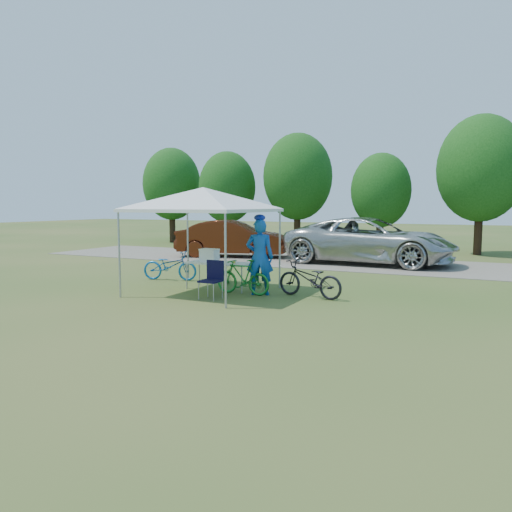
{
  "coord_description": "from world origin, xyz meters",
  "views": [
    {
      "loc": [
        6.88,
        -10.96,
        2.29
      ],
      "look_at": [
        0.53,
        2.0,
        0.79
      ],
      "focal_mm": 35.0,
      "sensor_mm": 36.0,
      "label": 1
    }
  ],
  "objects_px": {
    "folding_chair": "(213,276)",
    "bike_dark": "(309,279)",
    "minivan": "(370,240)",
    "bike_blue": "(170,266)",
    "sedan": "(232,238)",
    "cooler": "(209,255)",
    "cyclist": "(260,257)",
    "folding_table": "(219,264)",
    "bike_green": "(243,277)"
  },
  "relations": [
    {
      "from": "folding_chair",
      "to": "bike_dark",
      "type": "distance_m",
      "value": 2.38
    },
    {
      "from": "minivan",
      "to": "bike_blue",
      "type": "bearing_deg",
      "value": 148.41
    },
    {
      "from": "minivan",
      "to": "sedan",
      "type": "height_order",
      "value": "minivan"
    },
    {
      "from": "folding_chair",
      "to": "cooler",
      "type": "relative_size",
      "value": 1.91
    },
    {
      "from": "bike_blue",
      "to": "cyclist",
      "type": "bearing_deg",
      "value": -120.65
    },
    {
      "from": "folding_table",
      "to": "bike_green",
      "type": "bearing_deg",
      "value": -24.3
    },
    {
      "from": "bike_dark",
      "to": "minivan",
      "type": "height_order",
      "value": "minivan"
    },
    {
      "from": "cyclist",
      "to": "bike_green",
      "type": "bearing_deg",
      "value": 3.82
    },
    {
      "from": "cooler",
      "to": "bike_dark",
      "type": "bearing_deg",
      "value": -1.46
    },
    {
      "from": "bike_blue",
      "to": "bike_dark",
      "type": "relative_size",
      "value": 0.96
    },
    {
      "from": "cooler",
      "to": "bike_dark",
      "type": "height_order",
      "value": "cooler"
    },
    {
      "from": "bike_dark",
      "to": "minivan",
      "type": "relative_size",
      "value": 0.27
    },
    {
      "from": "cooler",
      "to": "sedan",
      "type": "xyz_separation_m",
      "value": [
        -3.39,
        7.45,
        -0.1
      ]
    },
    {
      "from": "cyclist",
      "to": "minivan",
      "type": "relative_size",
      "value": 0.3
    },
    {
      "from": "cooler",
      "to": "bike_dark",
      "type": "distance_m",
      "value": 2.95
    },
    {
      "from": "folding_chair",
      "to": "folding_table",
      "type": "bearing_deg",
      "value": 113.24
    },
    {
      "from": "folding_chair",
      "to": "cyclist",
      "type": "xyz_separation_m",
      "value": [
        0.81,
        0.96,
        0.41
      ]
    },
    {
      "from": "folding_table",
      "to": "minivan",
      "type": "height_order",
      "value": "minivan"
    },
    {
      "from": "folding_table",
      "to": "minivan",
      "type": "distance_m",
      "value": 7.85
    },
    {
      "from": "bike_blue",
      "to": "sedan",
      "type": "distance_m",
      "value": 6.89
    },
    {
      "from": "bike_dark",
      "to": "sedan",
      "type": "height_order",
      "value": "sedan"
    },
    {
      "from": "bike_dark",
      "to": "sedan",
      "type": "distance_m",
      "value": 9.83
    },
    {
      "from": "bike_dark",
      "to": "minivan",
      "type": "xyz_separation_m",
      "value": [
        -0.3,
        7.58,
        0.45
      ]
    },
    {
      "from": "folding_chair",
      "to": "bike_green",
      "type": "relative_size",
      "value": 0.62
    },
    {
      "from": "folding_table",
      "to": "sedan",
      "type": "xyz_separation_m",
      "value": [
        -3.7,
        7.45,
        0.12
      ]
    },
    {
      "from": "cyclist",
      "to": "folding_chair",
      "type": "bearing_deg",
      "value": 31.3
    },
    {
      "from": "folding_chair",
      "to": "bike_dark",
      "type": "xyz_separation_m",
      "value": [
        2.09,
        1.14,
        -0.09
      ]
    },
    {
      "from": "cooler",
      "to": "minivan",
      "type": "relative_size",
      "value": 0.08
    },
    {
      "from": "folding_chair",
      "to": "sedan",
      "type": "relative_size",
      "value": 0.19
    },
    {
      "from": "folding_chair",
      "to": "sedan",
      "type": "bearing_deg",
      "value": 115.99
    },
    {
      "from": "bike_blue",
      "to": "bike_green",
      "type": "bearing_deg",
      "value": -125.32
    },
    {
      "from": "minivan",
      "to": "sedan",
      "type": "distance_m",
      "value": 6.01
    },
    {
      "from": "bike_green",
      "to": "folding_table",
      "type": "bearing_deg",
      "value": -113.1
    },
    {
      "from": "folding_table",
      "to": "bike_green",
      "type": "distance_m",
      "value": 1.05
    },
    {
      "from": "cooler",
      "to": "bike_green",
      "type": "xyz_separation_m",
      "value": [
        1.24,
        -0.42,
        -0.46
      ]
    },
    {
      "from": "folding_chair",
      "to": "cyclist",
      "type": "relative_size",
      "value": 0.48
    },
    {
      "from": "bike_blue",
      "to": "sedan",
      "type": "bearing_deg",
      "value": -1.8
    },
    {
      "from": "cyclist",
      "to": "bike_dark",
      "type": "height_order",
      "value": "cyclist"
    },
    {
      "from": "bike_green",
      "to": "minivan",
      "type": "relative_size",
      "value": 0.23
    },
    {
      "from": "bike_blue",
      "to": "minivan",
      "type": "bearing_deg",
      "value": -48.2
    },
    {
      "from": "cooler",
      "to": "minivan",
      "type": "bearing_deg",
      "value": 70.74
    },
    {
      "from": "cooler",
      "to": "sedan",
      "type": "distance_m",
      "value": 8.19
    },
    {
      "from": "bike_blue",
      "to": "bike_green",
      "type": "xyz_separation_m",
      "value": [
        3.1,
        -1.17,
        0.01
      ]
    },
    {
      "from": "bike_green",
      "to": "bike_dark",
      "type": "distance_m",
      "value": 1.71
    },
    {
      "from": "cyclist",
      "to": "bike_blue",
      "type": "xyz_separation_m",
      "value": [
        -3.5,
        1.0,
        -0.52
      ]
    },
    {
      "from": "folding_chair",
      "to": "sedan",
      "type": "distance_m",
      "value": 9.64
    },
    {
      "from": "cyclist",
      "to": "bike_dark",
      "type": "distance_m",
      "value": 1.38
    },
    {
      "from": "minivan",
      "to": "bike_dark",
      "type": "bearing_deg",
      "value": -175.79
    },
    {
      "from": "folding_table",
      "to": "bike_blue",
      "type": "bearing_deg",
      "value": 160.93
    },
    {
      "from": "folding_chair",
      "to": "bike_blue",
      "type": "relative_size",
      "value": 0.55
    }
  ]
}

